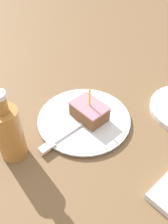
% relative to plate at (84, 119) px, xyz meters
% --- Properties ---
extents(ground_plane, '(2.40, 2.40, 0.04)m').
position_rel_plate_xyz_m(ground_plane, '(-0.03, 0.01, -0.03)').
color(ground_plane, brown).
rests_on(ground_plane, ground).
extents(plate, '(0.28, 0.28, 0.01)m').
position_rel_plate_xyz_m(plate, '(0.00, 0.00, 0.00)').
color(plate, silver).
rests_on(plate, ground_plane).
extents(cake_slice, '(0.07, 0.10, 0.11)m').
position_rel_plate_xyz_m(cake_slice, '(-0.01, 0.01, 0.03)').
color(cake_slice, brown).
rests_on(cake_slice, plate).
extents(fork, '(0.17, 0.02, 0.00)m').
position_rel_plate_xyz_m(fork, '(0.10, 0.01, 0.01)').
color(fork, silver).
rests_on(fork, plate).
extents(bottle, '(0.07, 0.07, 0.21)m').
position_rel_plate_xyz_m(bottle, '(0.22, -0.04, 0.08)').
color(bottle, '#B27233').
rests_on(bottle, ground_plane).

